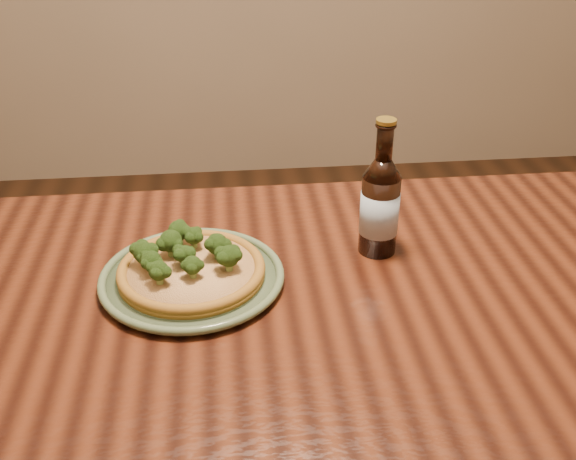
{
  "coord_description": "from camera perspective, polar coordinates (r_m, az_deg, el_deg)",
  "views": [
    {
      "loc": [
        -0.03,
        -0.72,
        1.37
      ],
      "look_at": [
        0.07,
        0.24,
        0.82
      ],
      "focal_mm": 42.0,
      "sensor_mm": 36.0,
      "label": 1
    }
  ],
  "objects": [
    {
      "name": "plate",
      "position": [
        1.11,
        -8.12,
        -3.98
      ],
      "size": [
        0.3,
        0.3,
        0.02
      ],
      "rotation": [
        0.0,
        0.0,
        0.26
      ],
      "color": "#526646",
      "rests_on": "table"
    },
    {
      "name": "beer_bottle",
      "position": [
        1.15,
        7.79,
        2.14
      ],
      "size": [
        0.07,
        0.07,
        0.24
      ],
      "rotation": [
        0.0,
        0.0,
        0.43
      ],
      "color": "black",
      "rests_on": "table"
    },
    {
      "name": "pizza",
      "position": [
        1.1,
        -8.29,
        -3.14
      ],
      "size": [
        0.24,
        0.24,
        0.06
      ],
      "rotation": [
        0.0,
        0.0,
        -0.22
      ],
      "color": "olive",
      "rests_on": "plate"
    },
    {
      "name": "table",
      "position": [
        1.09,
        -2.98,
        -11.34
      ],
      "size": [
        1.6,
        0.9,
        0.75
      ],
      "color": "#431D0E",
      "rests_on": "ground"
    }
  ]
}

